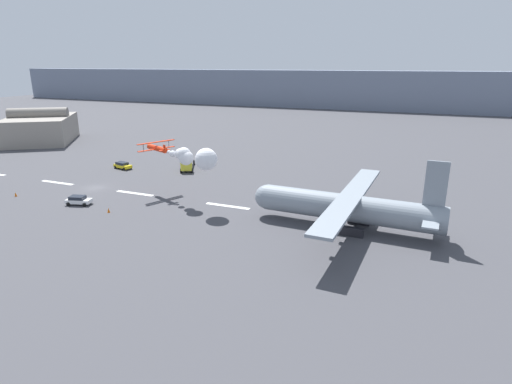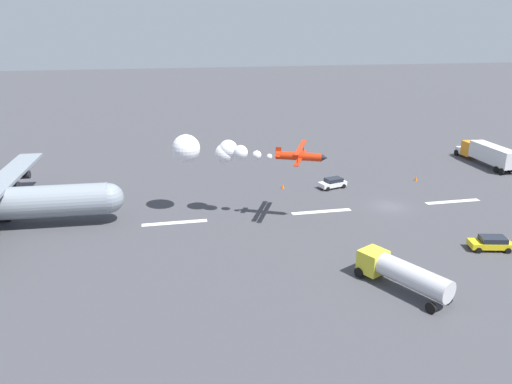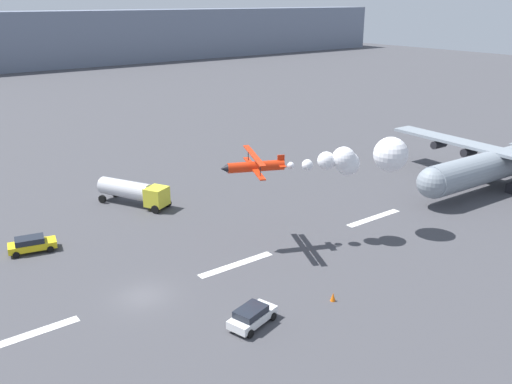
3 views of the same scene
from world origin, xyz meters
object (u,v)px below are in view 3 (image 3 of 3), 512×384
cargo_transport_plane (492,165)px  followme_car_yellow (252,316)px  traffic_cone_far (333,297)px  fuel_tanker_truck (134,191)px  airport_staff_sedan (32,244)px  stunt_biplane_red (360,158)px

cargo_transport_plane → followme_car_yellow: bearing=-171.4°
followme_car_yellow → traffic_cone_far: bearing=-9.2°
fuel_tanker_truck → airport_staff_sedan: 14.80m
cargo_transport_plane → stunt_biplane_red: cargo_transport_plane is taller
stunt_biplane_red → fuel_tanker_truck: (-14.63, 22.14, -6.71)m
cargo_transport_plane → fuel_tanker_truck: 45.45m
stunt_biplane_red → fuel_tanker_truck: size_ratio=1.96×
cargo_transport_plane → fuel_tanker_truck: (-39.49, 22.46, -1.57)m
fuel_tanker_truck → airport_staff_sedan: fuel_tanker_truck is taller
fuel_tanker_truck → followme_car_yellow: bearing=-97.7°
stunt_biplane_red → followme_car_yellow: stunt_biplane_red is taller
stunt_biplane_red → airport_staff_sedan: 33.49m
fuel_tanker_truck → followme_car_yellow: fuel_tanker_truck is taller
followme_car_yellow → fuel_tanker_truck: bearing=82.3°
cargo_transport_plane → followme_car_yellow: (-43.40, -6.56, -2.51)m
followme_car_yellow → traffic_cone_far: followme_car_yellow is taller
airport_staff_sedan → stunt_biplane_red: bearing=-30.1°
cargo_transport_plane → traffic_cone_far: size_ratio=43.36×
stunt_biplane_red → airport_staff_sedan: stunt_biplane_red is taller
fuel_tanker_truck → airport_staff_sedan: (-13.59, -5.79, -0.93)m
fuel_tanker_truck → traffic_cone_far: size_ratio=12.31×
cargo_transport_plane → airport_staff_sedan: bearing=162.6°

